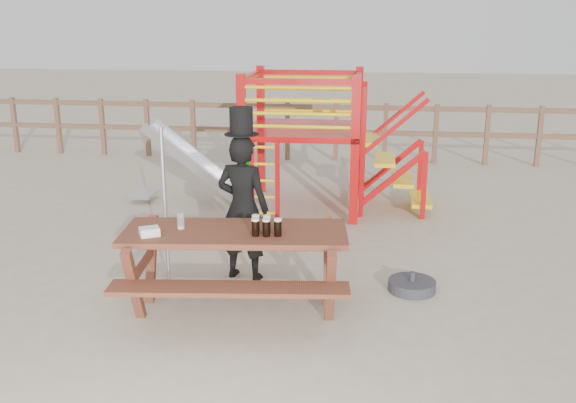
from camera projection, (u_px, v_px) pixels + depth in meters
name	position (u px, v px, depth m)	size (l,w,h in m)	color
ground	(247.00, 302.00, 6.65)	(60.00, 60.00, 0.00)	#BCAE92
back_fence	(312.00, 125.00, 13.12)	(15.09, 0.09, 1.20)	brown
playground_fort	(299.00, 139.00, 9.76)	(4.71, 1.84, 2.10)	red
picnic_table	(236.00, 260.00, 6.32)	(2.32, 1.72, 0.84)	brown
man_with_hat	(243.00, 204.00, 7.05)	(0.67, 0.51, 1.93)	black
metal_pole	(165.00, 212.00, 6.65)	(0.04, 0.04, 1.79)	#B2B2B7
parasol_base	(412.00, 285.00, 6.91)	(0.51, 0.51, 0.22)	#323237
paper_bag	(149.00, 232.00, 6.08)	(0.18, 0.14, 0.08)	white
stout_pints	(264.00, 226.00, 6.10)	(0.30, 0.18, 0.17)	black
empty_glasses	(181.00, 222.00, 6.27)	(0.07, 0.07, 0.15)	silver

